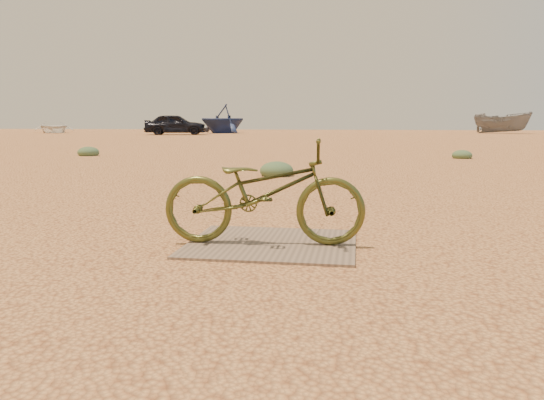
# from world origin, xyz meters

# --- Properties ---
(ground) EXTENTS (120.00, 120.00, 0.00)m
(ground) POSITION_xyz_m (0.00, 0.00, 0.00)
(ground) COLOR #E5A25F
(ground) RESTS_ON ground
(plywood_board) EXTENTS (1.50, 1.32, 0.02)m
(plywood_board) POSITION_xyz_m (0.40, 0.32, 0.01)
(plywood_board) COLOR #7E6652
(plywood_board) RESTS_ON ground
(bicycle) EXTENTS (1.83, 0.75, 0.94)m
(bicycle) POSITION_xyz_m (0.34, 0.26, 0.49)
(bicycle) COLOR #494C1E
(bicycle) RESTS_ON plywood_board
(car) EXTENTS (5.03, 2.84, 1.61)m
(car) POSITION_xyz_m (-12.99, 35.78, 0.81)
(car) COLOR black
(car) RESTS_ON ground
(boat_near_left) EXTENTS (5.39, 5.93, 1.01)m
(boat_near_left) POSITION_xyz_m (-26.04, 40.12, 0.50)
(boat_near_left) COLOR white
(boat_near_left) RESTS_ON ground
(boat_far_left) EXTENTS (6.13, 6.31, 2.53)m
(boat_far_left) POSITION_xyz_m (-10.61, 41.45, 1.27)
(boat_far_left) COLOR navy
(boat_far_left) RESTS_ON ground
(boat_mid_right) EXTENTS (5.06, 3.62, 1.84)m
(boat_mid_right) POSITION_xyz_m (13.42, 44.59, 0.92)
(boat_mid_right) COLOR slate
(boat_mid_right) RESTS_ON ground
(kale_a) EXTENTS (0.69, 0.69, 0.38)m
(kale_a) POSITION_xyz_m (-0.47, 6.29, 0.00)
(kale_a) COLOR #55754D
(kale_a) RESTS_ON ground
(kale_b) EXTENTS (0.58, 0.58, 0.32)m
(kale_b) POSITION_xyz_m (4.21, 12.09, 0.00)
(kale_b) COLOR #55754D
(kale_b) RESTS_ON ground
(kale_c) EXTENTS (0.67, 0.67, 0.37)m
(kale_c) POSITION_xyz_m (-7.36, 11.49, 0.00)
(kale_c) COLOR #55754D
(kale_c) RESTS_ON ground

